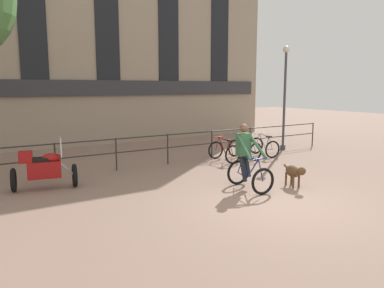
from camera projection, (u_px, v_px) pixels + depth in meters
name	position (u px, v px, depth m)	size (l,w,h in m)	color
ground_plane	(277.00, 203.00, 8.67)	(60.00, 60.00, 0.00)	#8E7060
canal_railing	(168.00, 144.00, 12.88)	(15.05, 0.05, 1.05)	#2D2B28
building_facade	(105.00, 31.00, 17.01)	(18.00, 0.72, 10.38)	gray
cyclist_with_bike	(247.00, 160.00, 9.80)	(0.79, 1.23, 1.70)	black
dog	(294.00, 172.00, 9.96)	(0.39, 0.96, 0.61)	brown
parked_motorcycle	(44.00, 168.00, 9.72)	(1.70, 0.94, 1.35)	black
parked_bicycle_near_lamp	(224.00, 151.00, 13.43)	(0.70, 1.13, 0.86)	black
parked_bicycle_mid_left	(245.00, 149.00, 13.95)	(0.79, 1.18, 0.86)	black
parked_bicycle_mid_right	(264.00, 147.00, 14.48)	(0.79, 1.18, 0.86)	black
street_lamp	(285.00, 92.00, 15.62)	(0.28, 0.28, 4.32)	#424247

